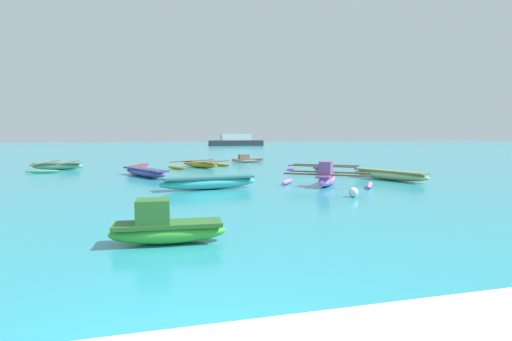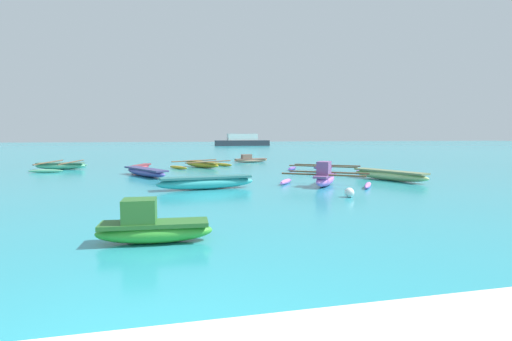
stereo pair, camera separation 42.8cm
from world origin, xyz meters
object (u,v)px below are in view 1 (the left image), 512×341
(moored_boat_5, at_px, (145,172))
(moored_boat_9, at_px, (390,175))
(moored_boat_7, at_px, (247,160))
(moored_boat_1, at_px, (327,178))
(moored_boat_8, at_px, (209,182))
(distant_ferry, at_px, (236,141))
(moored_boat_2, at_px, (323,168))
(moored_boat_3, at_px, (200,164))
(moored_boat_0, at_px, (139,167))
(moored_boat_4, at_px, (57,166))
(mooring_buoy_0, at_px, (353,192))
(moored_boat_6, at_px, (166,228))

(moored_boat_5, distance_m, moored_boat_9, 11.80)
(moored_boat_7, bearing_deg, moored_boat_9, -84.48)
(moored_boat_1, height_order, moored_boat_8, moored_boat_1)
(distant_ferry, bearing_deg, moored_boat_2, -96.79)
(moored_boat_2, relative_size, moored_boat_3, 1.00)
(moored_boat_0, distance_m, moored_boat_4, 4.81)
(mooring_buoy_0, distance_m, distant_ferry, 64.41)
(distant_ferry, bearing_deg, moored_boat_5, -106.56)
(moored_boat_2, xyz_separation_m, moored_boat_8, (-7.46, -6.01, 0.11))
(moored_boat_8, height_order, distant_ferry, distant_ferry)
(moored_boat_4, height_order, moored_boat_6, moored_boat_6)
(moored_boat_6, xyz_separation_m, mooring_buoy_0, (6.29, 4.25, -0.14))
(moored_boat_1, distance_m, mooring_buoy_0, 3.00)
(moored_boat_2, xyz_separation_m, mooring_buoy_0, (-3.06, -9.13, -0.00))
(moored_boat_2, distance_m, moored_boat_7, 8.60)
(moored_boat_0, xyz_separation_m, distant_ferry, (16.76, 50.66, 0.77))
(moored_boat_4, bearing_deg, mooring_buoy_0, -42.16)
(moored_boat_1, relative_size, moored_boat_5, 0.96)
(moored_boat_0, relative_size, moored_boat_4, 0.47)
(moored_boat_6, distance_m, distant_ferry, 69.77)
(moored_boat_3, relative_size, moored_boat_5, 1.04)
(moored_boat_6, xyz_separation_m, moored_boat_9, (10.39, 8.40, -0.05))
(mooring_buoy_0, bearing_deg, distant_ferry, 81.47)
(moored_boat_7, bearing_deg, mooring_buoy_0, -101.34)
(moored_boat_1, distance_m, moored_boat_3, 11.18)
(moored_boat_6, bearing_deg, moored_boat_2, 58.80)
(moored_boat_9, height_order, distant_ferry, distant_ferry)
(mooring_buoy_0, bearing_deg, moored_boat_3, 104.61)
(moored_boat_6, distance_m, moored_boat_9, 13.36)
(moored_boat_0, xyz_separation_m, moored_boat_8, (2.80, -9.92, 0.11))
(moored_boat_1, xyz_separation_m, moored_boat_3, (-3.92, 10.47, -0.13))
(moored_boat_1, bearing_deg, moored_boat_9, -37.06)
(moored_boat_0, relative_size, moored_boat_7, 0.81)
(moored_boat_3, xyz_separation_m, moored_boat_8, (-0.90, -10.32, 0.07))
(mooring_buoy_0, bearing_deg, moored_boat_4, 130.41)
(moored_boat_6, height_order, moored_boat_7, moored_boat_6)
(moored_boat_4, xyz_separation_m, moored_boat_5, (5.10, -5.34, 0.01))
(moored_boat_5, distance_m, moored_boat_6, 12.91)
(moored_boat_7, relative_size, mooring_buoy_0, 8.54)
(moored_boat_7, height_order, moored_boat_9, moored_boat_7)
(moored_boat_6, bearing_deg, moored_boat_9, 42.70)
(moored_boat_9, bearing_deg, moored_boat_0, -149.42)
(moored_boat_2, relative_size, moored_boat_9, 1.05)
(moored_boat_0, distance_m, mooring_buoy_0, 14.89)
(moored_boat_7, bearing_deg, moored_boat_8, -118.70)
(moored_boat_1, relative_size, distant_ferry, 0.36)
(moored_boat_6, height_order, distant_ferry, distant_ferry)
(moored_boat_8, bearing_deg, moored_boat_4, 117.03)
(moored_boat_1, relative_size, moored_boat_4, 0.80)
(moored_boat_3, height_order, moored_boat_6, moored_boat_6)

